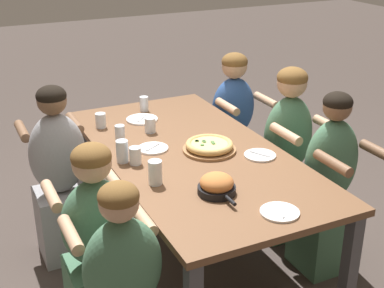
{
  "coord_description": "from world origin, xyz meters",
  "views": [
    {
      "loc": [
        2.72,
        -1.3,
        2.14
      ],
      "look_at": [
        0.0,
        0.0,
        0.84
      ],
      "focal_mm": 50.0,
      "sensor_mm": 36.0,
      "label": 1
    }
  ],
  "objects": [
    {
      "name": "diner_far_center",
      "position": [
        -0.03,
        0.74,
        0.57
      ],
      "size": [
        0.51,
        0.4,
        1.23
      ],
      "rotation": [
        0.0,
        0.0,
        -1.57
      ],
      "color": "#477556",
      "rests_on": "ground"
    },
    {
      "name": "diner_near_midright",
      "position": [
        0.43,
        -0.74,
        0.53
      ],
      "size": [
        0.51,
        0.4,
        1.15
      ],
      "rotation": [
        0.0,
        0.0,
        1.57
      ],
      "color": "#477556",
      "rests_on": "ground"
    },
    {
      "name": "empty_plate_c",
      "position": [
        -0.65,
        -0.08,
        0.8
      ],
      "size": [
        0.22,
        0.22,
        0.02
      ],
      "color": "white",
      "rests_on": "dining_table"
    },
    {
      "name": "drinking_glass_a",
      "position": [
        -0.82,
        -0.0,
        0.84
      ],
      "size": [
        0.06,
        0.06,
        0.11
      ],
      "color": "silver",
      "rests_on": "dining_table"
    },
    {
      "name": "drinking_glass_b",
      "position": [
        -0.04,
        -0.43,
        0.86
      ],
      "size": [
        0.07,
        0.07,
        0.13
      ],
      "color": "silver",
      "rests_on": "dining_table"
    },
    {
      "name": "drinking_glass_c",
      "position": [
        -0.41,
        -0.12,
        0.83
      ],
      "size": [
        0.07,
        0.07,
        0.1
      ],
      "color": "silver",
      "rests_on": "dining_table"
    },
    {
      "name": "diner_near_midleft",
      "position": [
        -0.43,
        -0.74,
        0.54
      ],
      "size": [
        0.51,
        0.4,
        1.19
      ],
      "rotation": [
        0.0,
        0.0,
        1.57
      ],
      "color": "#99999E",
      "rests_on": "ground"
    },
    {
      "name": "ground_plane",
      "position": [
        0.0,
        0.0,
        0.0
      ],
      "size": [
        18.0,
        18.0,
        0.0
      ],
      "primitive_type": "plane",
      "color": "#423833",
      "rests_on": "ground"
    },
    {
      "name": "empty_plate_a",
      "position": [
        -0.14,
        -0.21,
        0.8
      ],
      "size": [
        0.19,
        0.19,
        0.02
      ],
      "color": "white",
      "rests_on": "dining_table"
    },
    {
      "name": "diner_far_midright",
      "position": [
        0.43,
        0.74,
        0.54
      ],
      "size": [
        0.51,
        0.4,
        1.19
      ],
      "rotation": [
        0.0,
        0.0,
        -1.57
      ],
      "color": "#477556",
      "rests_on": "ground"
    },
    {
      "name": "drinking_glass_f",
      "position": [
        -0.64,
        -0.39,
        0.83
      ],
      "size": [
        0.07,
        0.07,
        0.1
      ],
      "color": "silver",
      "rests_on": "dining_table"
    },
    {
      "name": "drinking_glass_g",
      "position": [
        0.02,
        -0.38,
        0.84
      ],
      "size": [
        0.07,
        0.07,
        0.11
      ],
      "color": "silver",
      "rests_on": "dining_table"
    },
    {
      "name": "diner_far_left",
      "position": [
        -0.78,
        0.74,
        0.54
      ],
      "size": [
        0.51,
        0.4,
        1.16
      ],
      "rotation": [
        0.0,
        0.0,
        -1.57
      ],
      "color": "#2D5193",
      "rests_on": "ground"
    },
    {
      "name": "drinking_glass_d",
      "position": [
        -0.34,
        -0.35,
        0.84
      ],
      "size": [
        0.06,
        0.06,
        0.11
      ],
      "color": "silver",
      "rests_on": "dining_table"
    },
    {
      "name": "drinking_glass_e",
      "position": [
        0.3,
        -0.37,
        0.85
      ],
      "size": [
        0.08,
        0.08,
        0.14
      ],
      "color": "silver",
      "rests_on": "dining_table"
    },
    {
      "name": "skillet_bowl",
      "position": [
        0.54,
        -0.12,
        0.84
      ],
      "size": [
        0.29,
        0.2,
        0.11
      ],
      "color": "black",
      "rests_on": "dining_table"
    },
    {
      "name": "empty_plate_d",
      "position": [
        0.24,
        0.34,
        0.8
      ],
      "size": [
        0.19,
        0.19,
        0.02
      ],
      "color": "white",
      "rests_on": "dining_table"
    },
    {
      "name": "pizza_board_main",
      "position": [
        0.04,
        0.1,
        0.82
      ],
      "size": [
        0.33,
        0.33,
        0.06
      ],
      "color": "#996B42",
      "rests_on": "dining_table"
    },
    {
      "name": "dining_table",
      "position": [
        0.0,
        0.0,
        0.71
      ],
      "size": [
        2.06,
        1.04,
        0.79
      ],
      "color": "brown",
      "rests_on": "ground"
    },
    {
      "name": "empty_plate_b",
      "position": [
        0.86,
        0.07,
        0.8
      ],
      "size": [
        0.2,
        0.2,
        0.02
      ],
      "color": "white",
      "rests_on": "dining_table"
    }
  ]
}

